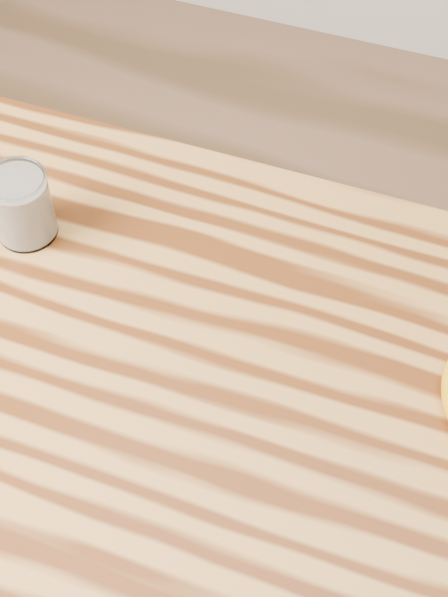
% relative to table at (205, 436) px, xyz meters
% --- Properties ---
extents(room, '(4.04, 4.04, 2.70)m').
position_rel_table_xyz_m(room, '(0.00, 0.00, 0.58)').
color(room, brown).
rests_on(room, ground).
extents(table, '(1.20, 0.80, 0.90)m').
position_rel_table_xyz_m(table, '(0.00, 0.00, 0.00)').
color(table, '#B37938').
rests_on(table, ground).
extents(smoothie_glass, '(0.08, 0.08, 0.11)m').
position_rel_table_xyz_m(smoothie_glass, '(-0.33, 0.15, 0.18)').
color(smoothie_glass, white).
rests_on(smoothie_glass, table).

